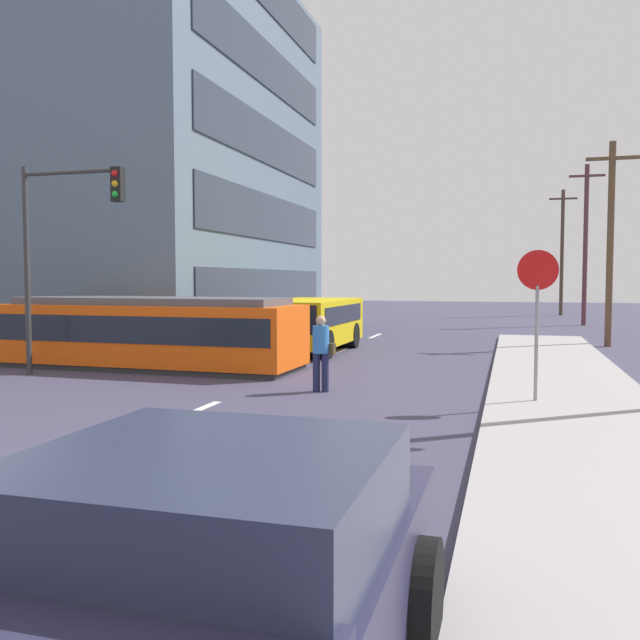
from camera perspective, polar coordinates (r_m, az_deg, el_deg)
The scene contains 16 objects.
ground_plane at distance 16.29m, azimuth -4.56°, elevation -5.23°, with size 120.00×120.00×0.00m, color #3F3C53.
sidewalk_curb_right at distance 11.40m, azimuth 21.65°, elevation -8.89°, with size 3.20×36.00×0.14m, color #9F9A9A.
lane_stripe_1 at distance 9.38m, azimuth -22.28°, elevation -11.99°, with size 0.16×2.40×0.01m, color silver.
lane_stripe_2 at distance 12.68m, azimuth -10.94°, elevation -7.77°, with size 0.16×2.40×0.01m, color silver.
lane_stripe_3 at distance 23.40m, azimuth 1.86°, elevation -2.55°, with size 0.16×2.40×0.01m, color silver.
lane_stripe_4 at distance 29.23m, azimuth 4.71°, elevation -1.35°, with size 0.16×2.40×0.01m, color silver.
corner_building at distance 33.64m, azimuth -18.61°, elevation 12.78°, with size 17.25×16.81×16.00m.
streetcar_tram at distance 19.20m, azimuth -14.13°, elevation -0.95°, with size 8.52×2.77×1.96m.
city_bus at distance 22.70m, azimuth -1.01°, elevation -0.16°, with size 2.60×5.52×1.77m.
pedestrian_crossing at distance 14.69m, azimuth 0.10°, elevation -2.46°, with size 0.51×0.36×1.67m.
pickup_truck_parked at distance 3.59m, azimuth -13.10°, elevation -24.30°, with size 2.29×5.01×1.55m.
stop_sign at distance 13.44m, azimuth 17.96°, elevation 2.16°, with size 0.76×0.07×2.88m.
traffic_light_mast at distance 18.25m, azimuth -20.97°, elevation 7.21°, with size 2.92×0.33×5.33m.
utility_pole_mid at distance 26.66m, azimuth 23.40°, elevation 6.25°, with size 1.80×0.24×7.40m.
utility_pole_far at distance 38.47m, azimuth 21.59°, elevation 6.18°, with size 1.80×0.24×8.49m.
utility_pole_distant at distance 48.48m, azimuth 19.84°, elevation 5.60°, with size 1.80×0.24×8.47m.
Camera 1 is at (5.63, -5.09, 2.47)m, focal length 37.74 mm.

